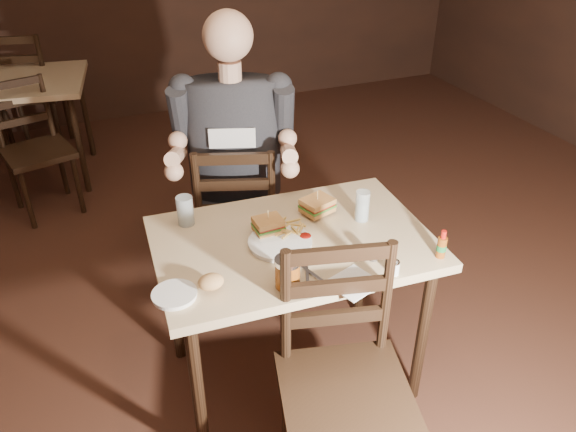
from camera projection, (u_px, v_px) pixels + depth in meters
name	position (u px, v px, depth m)	size (l,w,h in m)	color
room_shell	(347.00, 69.00, 2.09)	(7.00, 7.00, 7.00)	#321B14
main_table	(293.00, 257.00, 2.30)	(1.14, 0.80, 0.77)	tan
bg_table	(28.00, 92.00, 4.01)	(0.91, 0.91, 0.77)	tan
chair_far	(238.00, 218.00, 2.96)	(0.43, 0.47, 0.94)	black
chair_near	(346.00, 395.00, 1.94)	(0.45, 0.49, 0.97)	black
bg_chair_far	(32.00, 92.00, 4.54)	(0.46, 0.50, 1.00)	black
bg_chair_near	(38.00, 152.00, 3.70)	(0.41, 0.45, 0.89)	black
diner	(232.00, 127.00, 2.63)	(0.60, 0.47, 1.04)	#27282C
dinner_plate	(280.00, 243.00, 2.21)	(0.25, 0.25, 0.01)	white
sandwich_left	(268.00, 221.00, 2.25)	(0.11, 0.09, 0.10)	tan
sandwich_right	(317.00, 201.00, 2.38)	(0.13, 0.10, 0.10)	tan
fries_pile	(283.00, 228.00, 2.26)	(0.23, 0.16, 0.04)	#EDBE5C
ketchup_dollop	(305.00, 236.00, 2.24)	(0.05, 0.05, 0.01)	maroon
glass_left	(185.00, 211.00, 2.32)	(0.07, 0.07, 0.13)	silver
glass_right	(362.00, 206.00, 2.34)	(0.06, 0.06, 0.13)	silver
hot_sauce	(442.00, 244.00, 2.12)	(0.04, 0.04, 0.12)	brown
salt_shaker	(395.00, 268.00, 2.04)	(0.03, 0.03, 0.06)	white
pepper_shaker	(374.00, 252.00, 2.12)	(0.04, 0.04, 0.06)	#38332D
syrup_dispenser	(288.00, 273.00, 1.97)	(0.09, 0.09, 0.12)	brown
napkin	(354.00, 283.00, 2.01)	(0.16, 0.15, 0.00)	white
knife	(318.00, 278.00, 2.03)	(0.01, 0.23, 0.01)	silver
fork	(308.00, 278.00, 2.03)	(0.01, 0.15, 0.00)	silver
side_plate	(175.00, 295.00, 1.95)	(0.15, 0.15, 0.01)	white
bread_roll	(211.00, 282.00, 1.96)	(0.09, 0.08, 0.06)	tan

